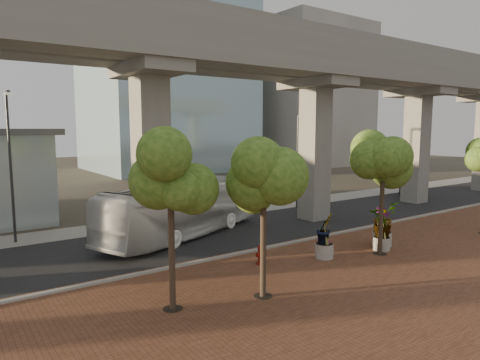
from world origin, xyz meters
TOP-DOWN VIEW (x-y plane):
  - ground at (0.00, 0.00)m, footprint 160.00×160.00m
  - brick_plaza at (0.00, -8.00)m, footprint 70.00×13.00m
  - asphalt_road at (0.00, 2.00)m, footprint 90.00×8.00m
  - curb_strip at (0.00, -2.00)m, footprint 70.00×0.25m
  - far_sidewalk at (0.00, 7.50)m, footprint 90.00×3.00m
  - transit_viaduct at (0.00, 2.00)m, footprint 72.00×5.60m
  - midrise_block at (38.00, 36.00)m, footprint 18.00×16.00m
  - transit_bus at (-3.66, 2.93)m, footprint 11.82×6.99m
  - parked_car at (21.03, 4.12)m, footprint 4.25×2.63m
  - fire_hydrant at (-3.20, -3.84)m, footprint 0.49×0.44m
  - planter_front at (4.00, -5.14)m, footprint 2.20×2.20m
  - planter_right at (3.33, -5.60)m, footprint 2.10×2.10m
  - planter_left at (-0.11, -4.85)m, footprint 2.01×2.01m
  - street_tree_far_west at (-8.78, -5.98)m, footprint 3.29×3.29m
  - street_tree_near_west at (-5.50, -6.89)m, footprint 3.44×3.44m
  - street_tree_near_east at (2.68, -6.00)m, footprint 3.66×3.66m
  - streetlamp_west at (-11.96, 6.94)m, footprint 0.41×1.19m
  - streetlamp_east at (8.00, 5.79)m, footprint 0.36×1.06m

SIDE VIEW (x-z plane):
  - ground at x=0.00m, z-range 0.00..0.00m
  - asphalt_road at x=0.00m, z-range 0.00..0.04m
  - brick_plaza at x=0.00m, z-range 0.00..0.06m
  - far_sidewalk at x=0.00m, z-range 0.00..0.06m
  - curb_strip at x=0.00m, z-range 0.00..0.16m
  - fire_hydrant at x=-3.20m, z-range 0.04..1.03m
  - parked_car at x=21.03m, z-range 0.00..1.32m
  - planter_left at x=-0.11m, z-range 0.30..2.50m
  - planter_right at x=3.33m, z-range 0.30..2.54m
  - planter_front at x=4.00m, z-range 0.32..2.73m
  - transit_bus at x=-3.66m, z-range 0.00..3.25m
  - streetlamp_east at x=8.00m, z-range 0.62..7.93m
  - street_tree_near_west at x=-5.50m, z-range 1.43..7.35m
  - street_tree_far_west at x=-8.78m, z-range 1.63..7.82m
  - street_tree_near_east at x=2.68m, z-range 1.56..7.94m
  - streetlamp_west at x=-11.96m, z-range 0.69..8.92m
  - transit_viaduct at x=0.00m, z-range 1.09..13.49m
  - midrise_block at x=38.00m, z-range 0.00..24.00m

